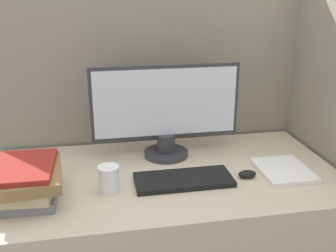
{
  "coord_description": "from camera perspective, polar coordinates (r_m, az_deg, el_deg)",
  "views": [
    {
      "loc": [
        -0.25,
        -1.01,
        1.42
      ],
      "look_at": [
        0.02,
        0.39,
        0.92
      ],
      "focal_mm": 42.0,
      "sensor_mm": 36.0,
      "label": 1
    }
  ],
  "objects": [
    {
      "name": "desk",
      "position": [
        1.75,
        -0.34,
        -17.69
      ],
      "size": [
        1.36,
        0.72,
        0.73
      ],
      "color": "beige",
      "rests_on": "ground_plane"
    },
    {
      "name": "keyboard",
      "position": [
        1.48,
        2.28,
        -7.79
      ],
      "size": [
        0.36,
        0.16,
        0.02
      ],
      "color": "black",
      "rests_on": "desk"
    },
    {
      "name": "paper_pile",
      "position": [
        1.62,
        16.39,
        -6.2
      ],
      "size": [
        0.19,
        0.24,
        0.02
      ],
      "color": "white",
      "rests_on": "desk"
    },
    {
      "name": "mouse",
      "position": [
        1.55,
        11.43,
        -6.85
      ],
      "size": [
        0.07,
        0.04,
        0.03
      ],
      "color": "black",
      "rests_on": "desk"
    },
    {
      "name": "coffee_cup",
      "position": [
        1.42,
        -8.57,
        -7.62
      ],
      "size": [
        0.08,
        0.08,
        0.1
      ],
      "color": "white",
      "rests_on": "desk"
    },
    {
      "name": "book_stack",
      "position": [
        1.43,
        -20.0,
        -7.58
      ],
      "size": [
        0.25,
        0.3,
        0.13
      ],
      "color": "slate",
      "rests_on": "desk"
    },
    {
      "name": "cubicle_panel_rear",
      "position": [
        1.89,
        -2.53,
        -0.27
      ],
      "size": [
        1.76,
        0.04,
        1.56
      ],
      "color": "gray",
      "rests_on": "ground_plane"
    },
    {
      "name": "cubicle_panel_right",
      "position": [
        1.82,
        22.37,
        -2.67
      ],
      "size": [
        0.04,
        0.78,
        1.56
      ],
      "color": "gray",
      "rests_on": "ground_plane"
    },
    {
      "name": "monitor",
      "position": [
        1.64,
        -0.32,
        2.0
      ],
      "size": [
        0.62,
        0.19,
        0.39
      ],
      "color": "#333338",
      "rests_on": "desk"
    }
  ]
}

